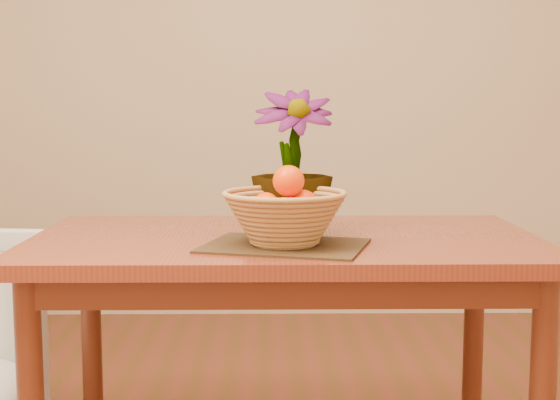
{
  "coord_description": "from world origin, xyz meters",
  "views": [
    {
      "loc": [
        -0.04,
        -1.83,
        1.11
      ],
      "look_at": [
        -0.02,
        0.14,
        0.87
      ],
      "focal_mm": 50.0,
      "sensor_mm": 36.0,
      "label": 1
    }
  ],
  "objects": [
    {
      "name": "table",
      "position": [
        0.0,
        0.3,
        0.66
      ],
      "size": [
        1.4,
        0.8,
        0.75
      ],
      "color": "maroon",
      "rests_on": "floor"
    },
    {
      "name": "orange_pile",
      "position": [
        -0.0,
        0.14,
        0.86
      ],
      "size": [
        0.18,
        0.18,
        0.15
      ],
      "rotation": [
        0.0,
        0.0,
        0.16
      ],
      "color": "#FF4F04",
      "rests_on": "wicker_basket"
    },
    {
      "name": "wall_back",
      "position": [
        0.0,
        2.25,
        1.35
      ],
      "size": [
        4.0,
        0.02,
        2.7
      ],
      "primitive_type": "cube",
      "color": "beige",
      "rests_on": "floor"
    },
    {
      "name": "wicker_basket",
      "position": [
        -0.0,
        0.13,
        0.82
      ],
      "size": [
        0.32,
        0.32,
        0.13
      ],
      "color": "#AE8548",
      "rests_on": "placemat"
    },
    {
      "name": "placemat",
      "position": [
        -0.0,
        0.13,
        0.75
      ],
      "size": [
        0.47,
        0.4,
        0.01
      ],
      "primitive_type": "cube",
      "rotation": [
        0.0,
        0.0,
        -0.28
      ],
      "color": "#392514",
      "rests_on": "table"
    },
    {
      "name": "potted_plant",
      "position": [
        0.02,
        0.33,
        0.95
      ],
      "size": [
        0.24,
        0.24,
        0.41
      ],
      "primitive_type": "imported",
      "rotation": [
        0.0,
        0.0,
        0.03
      ],
      "color": "#154513",
      "rests_on": "table"
    }
  ]
}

